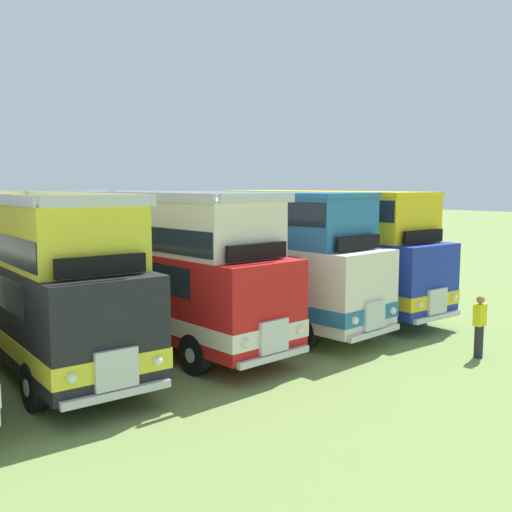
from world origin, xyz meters
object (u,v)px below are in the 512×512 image
bus_sixth_in_row (33,273)px  bus_eighth_in_row (250,252)px  bus_seventh_in_row (150,262)px  bus_ninth_in_row (317,244)px  marshal_person (479,326)px

bus_sixth_in_row → bus_eighth_in_row: 7.15m
bus_sixth_in_row → bus_seventh_in_row: (3.56, -0.01, 0.00)m
bus_seventh_in_row → bus_eighth_in_row: size_ratio=1.07×
bus_sixth_in_row → bus_ninth_in_row: bearing=-0.8°
bus_ninth_in_row → marshal_person: size_ratio=6.23×
bus_sixth_in_row → bus_eighth_in_row: bearing=-3.7°
bus_seventh_in_row → marshal_person: bus_seventh_in_row is taller
bus_eighth_in_row → bus_seventh_in_row: bearing=172.8°
bus_ninth_in_row → bus_eighth_in_row: bearing=-175.2°
bus_eighth_in_row → marshal_person: bus_eighth_in_row is taller
bus_eighth_in_row → bus_sixth_in_row: bearing=176.3°
bus_eighth_in_row → marshal_person: 7.71m
bus_sixth_in_row → marshal_person: (9.34, -7.67, -1.47)m
marshal_person → bus_seventh_in_row: bearing=127.0°
bus_ninth_in_row → bus_sixth_in_row: bearing=179.2°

